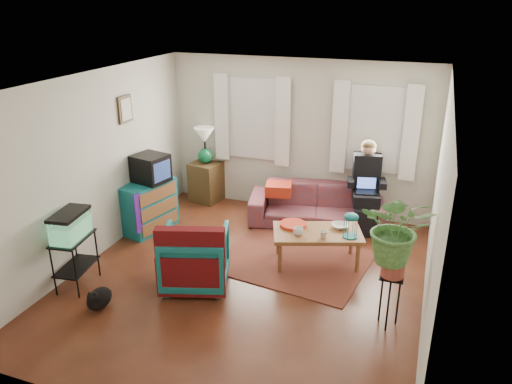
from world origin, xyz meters
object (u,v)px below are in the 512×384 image
at_px(sofa, 316,199).
at_px(dresser, 149,206).
at_px(armchair, 195,255).
at_px(coffee_table, 317,247).
at_px(plant_stand, 389,300).
at_px(aquarium_stand, 76,262).
at_px(side_table, 206,182).

distance_m(sofa, dresser, 2.70).
xyz_separation_m(armchair, coffee_table, (1.36, 1.05, -0.17)).
distance_m(sofa, plant_stand, 2.81).
bearing_deg(coffee_table, plant_stand, -64.70).
xyz_separation_m(coffee_table, plant_stand, (1.09, -1.10, 0.08)).
xyz_separation_m(aquarium_stand, armchair, (1.43, 0.56, 0.08)).
relative_size(sofa, plant_stand, 3.29).
relative_size(dresser, plant_stand, 1.36).
bearing_deg(aquarium_stand, sofa, 41.54).
bearing_deg(side_table, aquarium_stand, -96.27).
xyz_separation_m(sofa, plant_stand, (1.42, -2.42, -0.09)).
relative_size(side_table, dresser, 0.81).
relative_size(coffee_table, plant_stand, 1.84).
bearing_deg(dresser, side_table, 89.92).
height_order(aquarium_stand, coffee_table, aquarium_stand).
relative_size(side_table, aquarium_stand, 1.05).
bearing_deg(aquarium_stand, dresser, 81.22).
bearing_deg(sofa, plant_stand, -71.82).
bearing_deg(coffee_table, side_table, 127.50).
height_order(dresser, aquarium_stand, dresser).
distance_m(aquarium_stand, armchair, 1.53).
height_order(coffee_table, plant_stand, plant_stand).
distance_m(sofa, armchair, 2.58).
xyz_separation_m(side_table, dresser, (-0.34, -1.42, 0.04)).
xyz_separation_m(sofa, coffee_table, (0.33, -1.32, -0.17)).
bearing_deg(sofa, coffee_table, -88.26).
height_order(side_table, aquarium_stand, side_table).
bearing_deg(dresser, coffee_table, 9.99).
distance_m(armchair, coffee_table, 1.72).
bearing_deg(sofa, aquarium_stand, -142.21).
xyz_separation_m(sofa, aquarium_stand, (-2.46, -2.93, -0.08)).
xyz_separation_m(dresser, plant_stand, (3.87, -1.27, -0.07)).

